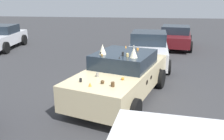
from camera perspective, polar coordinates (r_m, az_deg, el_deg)
ground_plane at (r=7.74m, az=2.22°, el=-6.46°), size 60.00×60.00×0.00m
art_car_decorated at (r=7.50m, az=2.37°, el=-1.27°), size 4.74×3.06×1.74m
parked_sedan_row_back_center at (r=16.23m, az=-24.99°, el=7.10°), size 4.27×2.25×1.42m
parked_sedan_near_right at (r=15.60m, az=14.83°, el=7.69°), size 4.16×2.52×1.35m
parked_sedan_behind_right at (r=11.26m, az=8.64°, el=4.90°), size 4.01×2.14×1.52m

